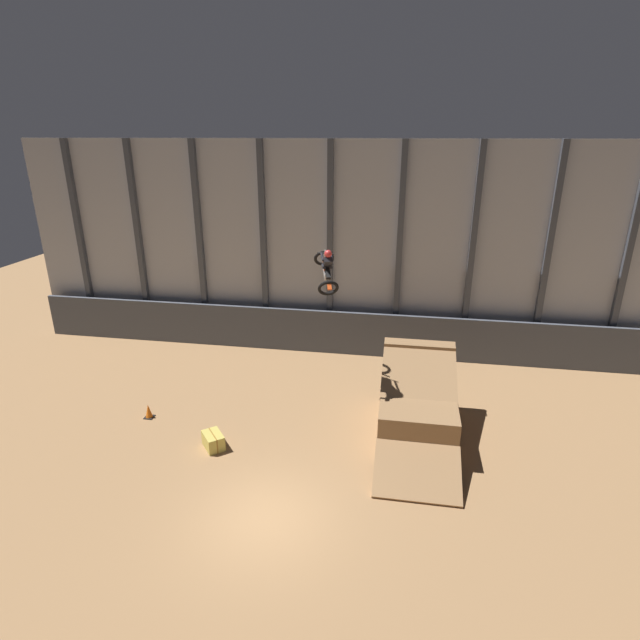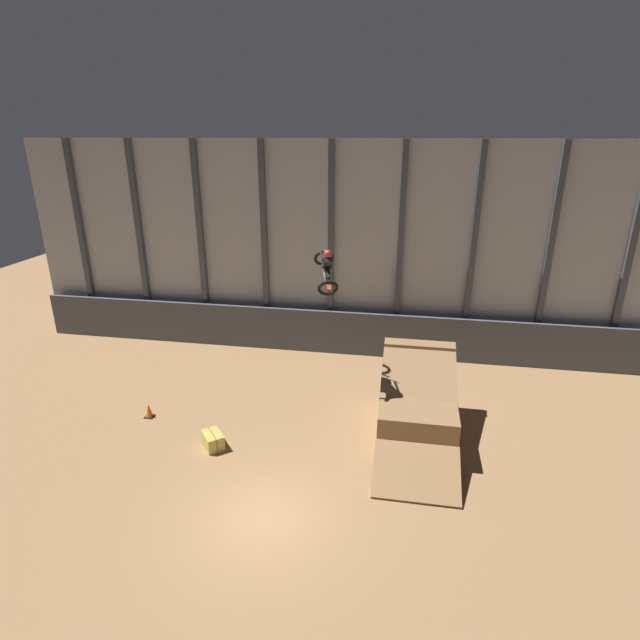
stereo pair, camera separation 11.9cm
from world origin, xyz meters
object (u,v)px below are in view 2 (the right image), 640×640
(rider_bike_solo, at_px, (326,269))
(hay_bale_trackside, at_px, (213,440))
(traffic_cone_near_ramp, at_px, (149,411))
(dirt_ramp, at_px, (417,407))

(rider_bike_solo, height_order, hay_bale_trackside, rider_bike_solo)
(rider_bike_solo, xyz_separation_m, traffic_cone_near_ramp, (-7.06, -0.68, -5.99))
(dirt_ramp, relative_size, traffic_cone_near_ramp, 10.66)
(rider_bike_solo, relative_size, hay_bale_trackside, 1.73)
(dirt_ramp, relative_size, hay_bale_trackside, 5.74)
(rider_bike_solo, xyz_separation_m, hay_bale_trackside, (-3.77, -2.19, -5.99))
(rider_bike_solo, bearing_deg, hay_bale_trackside, -166.45)
(dirt_ramp, height_order, traffic_cone_near_ramp, dirt_ramp)
(dirt_ramp, xyz_separation_m, hay_bale_trackside, (-7.22, -2.38, -0.74))
(dirt_ramp, distance_m, rider_bike_solo, 6.28)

